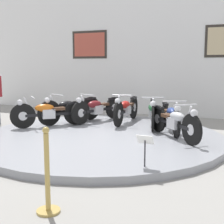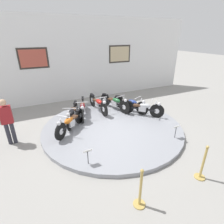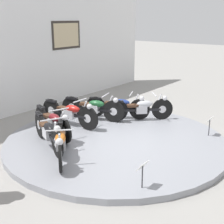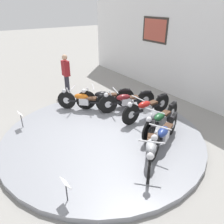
{
  "view_description": "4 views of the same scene",
  "coord_description": "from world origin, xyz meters",
  "px_view_note": "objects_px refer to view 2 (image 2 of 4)",
  "views": [
    {
      "loc": [
        3.03,
        -6.31,
        1.72
      ],
      "look_at": [
        0.25,
        0.06,
        0.66
      ],
      "focal_mm": 50.0,
      "sensor_mm": 36.0,
      "label": 1
    },
    {
      "loc": [
        -2.69,
        -5.68,
        3.53
      ],
      "look_at": [
        0.0,
        0.05,
        0.7
      ],
      "focal_mm": 28.0,
      "sensor_mm": 36.0,
      "label": 2
    },
    {
      "loc": [
        -5.9,
        -4.38,
        3.09
      ],
      "look_at": [
        0.22,
        0.29,
        0.72
      ],
      "focal_mm": 50.0,
      "sensor_mm": 36.0,
      "label": 3
    },
    {
      "loc": [
        4.5,
        -2.74,
        3.45
      ],
      "look_at": [
        -0.14,
        0.4,
        0.63
      ],
      "focal_mm": 35.0,
      "sensor_mm": 36.0,
      "label": 4
    }
  ],
  "objects_px": {
    "motorcycle_orange": "(70,122)",
    "stanchion_post_right_of_entry": "(202,167)",
    "info_placard_front_centre": "(176,129)",
    "motorcycle_maroon": "(83,108)",
    "visitor_standing": "(7,120)",
    "info_placard_front_left": "(88,153)",
    "stanchion_post_left_of_entry": "(140,194)",
    "motorcycle_green": "(115,102)",
    "motorcycle_red": "(98,103)",
    "motorcycle_black": "(72,114)",
    "motorcycle_silver": "(143,108)",
    "motorcycle_blue": "(131,104)"
  },
  "relations": [
    {
      "from": "motorcycle_orange",
      "to": "stanchion_post_right_of_entry",
      "type": "height_order",
      "value": "stanchion_post_right_of_entry"
    },
    {
      "from": "info_placard_front_centre",
      "to": "motorcycle_maroon",
      "type": "bearing_deg",
      "value": 127.01
    },
    {
      "from": "motorcycle_orange",
      "to": "visitor_standing",
      "type": "bearing_deg",
      "value": 172.74
    },
    {
      "from": "visitor_standing",
      "to": "stanchion_post_right_of_entry",
      "type": "height_order",
      "value": "visitor_standing"
    },
    {
      "from": "motorcycle_maroon",
      "to": "stanchion_post_right_of_entry",
      "type": "height_order",
      "value": "stanchion_post_right_of_entry"
    },
    {
      "from": "info_placard_front_left",
      "to": "stanchion_post_left_of_entry",
      "type": "relative_size",
      "value": 0.5
    },
    {
      "from": "info_placard_front_left",
      "to": "stanchion_post_right_of_entry",
      "type": "distance_m",
      "value": 3.07
    },
    {
      "from": "motorcycle_maroon",
      "to": "motorcycle_green",
      "type": "xyz_separation_m",
      "value": [
        1.61,
        0.0,
        0.0
      ]
    },
    {
      "from": "motorcycle_red",
      "to": "stanchion_post_left_of_entry",
      "type": "height_order",
      "value": "stanchion_post_left_of_entry"
    },
    {
      "from": "motorcycle_orange",
      "to": "motorcycle_green",
      "type": "height_order",
      "value": "motorcycle_green"
    },
    {
      "from": "stanchion_post_right_of_entry",
      "to": "motorcycle_black",
      "type": "bearing_deg",
      "value": 118.27
    },
    {
      "from": "motorcycle_silver",
      "to": "motorcycle_black",
      "type": "bearing_deg",
      "value": 167.6
    },
    {
      "from": "motorcycle_orange",
      "to": "motorcycle_red",
      "type": "relative_size",
      "value": 0.72
    },
    {
      "from": "motorcycle_red",
      "to": "info_placard_front_left",
      "type": "height_order",
      "value": "motorcycle_red"
    },
    {
      "from": "motorcycle_green",
      "to": "info_placard_front_centre",
      "type": "relative_size",
      "value": 3.76
    },
    {
      "from": "motorcycle_orange",
      "to": "motorcycle_green",
      "type": "distance_m",
      "value": 2.69
    },
    {
      "from": "info_placard_front_left",
      "to": "visitor_standing",
      "type": "relative_size",
      "value": 0.31
    },
    {
      "from": "motorcycle_blue",
      "to": "visitor_standing",
      "type": "bearing_deg",
      "value": -175.42
    },
    {
      "from": "motorcycle_red",
      "to": "info_placard_front_centre",
      "type": "distance_m",
      "value": 3.76
    },
    {
      "from": "motorcycle_maroon",
      "to": "stanchion_post_left_of_entry",
      "type": "distance_m",
      "value": 4.87
    },
    {
      "from": "motorcycle_orange",
      "to": "info_placard_front_left",
      "type": "relative_size",
      "value": 2.83
    },
    {
      "from": "motorcycle_orange",
      "to": "motorcycle_blue",
      "type": "distance_m",
      "value": 3.09
    },
    {
      "from": "motorcycle_black",
      "to": "stanchion_post_left_of_entry",
      "type": "xyz_separation_m",
      "value": [
        0.43,
        -4.38,
        -0.19
      ]
    },
    {
      "from": "info_placard_front_left",
      "to": "visitor_standing",
      "type": "xyz_separation_m",
      "value": [
        -2.02,
        2.32,
        0.42
      ]
    },
    {
      "from": "motorcycle_silver",
      "to": "visitor_standing",
      "type": "height_order",
      "value": "visitor_standing"
    },
    {
      "from": "motorcycle_maroon",
      "to": "motorcycle_blue",
      "type": "relative_size",
      "value": 1.06
    },
    {
      "from": "motorcycle_green",
      "to": "stanchion_post_left_of_entry",
      "type": "bearing_deg",
      "value": -109.97
    },
    {
      "from": "info_placard_front_left",
      "to": "stanchion_post_left_of_entry",
      "type": "distance_m",
      "value": 1.78
    },
    {
      "from": "motorcycle_green",
      "to": "motorcycle_blue",
      "type": "height_order",
      "value": "motorcycle_green"
    },
    {
      "from": "motorcycle_maroon",
      "to": "info_placard_front_left",
      "type": "relative_size",
      "value": 3.75
    },
    {
      "from": "motorcycle_silver",
      "to": "visitor_standing",
      "type": "distance_m",
      "value": 5.29
    },
    {
      "from": "motorcycle_green",
      "to": "motorcycle_silver",
      "type": "bearing_deg",
      "value": -54.35
    },
    {
      "from": "motorcycle_black",
      "to": "info_placard_front_centre",
      "type": "bearing_deg",
      "value": -42.2
    },
    {
      "from": "visitor_standing",
      "to": "stanchion_post_left_of_entry",
      "type": "bearing_deg",
      "value": -56.01
    },
    {
      "from": "motorcycle_black",
      "to": "info_placard_front_centre",
      "type": "height_order",
      "value": "motorcycle_black"
    },
    {
      "from": "motorcycle_maroon",
      "to": "stanchion_post_right_of_entry",
      "type": "relative_size",
      "value": 1.87
    },
    {
      "from": "motorcycle_black",
      "to": "motorcycle_silver",
      "type": "relative_size",
      "value": 1.27
    },
    {
      "from": "motorcycle_black",
      "to": "motorcycle_silver",
      "type": "bearing_deg",
      "value": -12.4
    },
    {
      "from": "info_placard_front_centre",
      "to": "visitor_standing",
      "type": "distance_m",
      "value": 5.77
    },
    {
      "from": "info_placard_front_centre",
      "to": "visitor_standing",
      "type": "relative_size",
      "value": 0.31
    },
    {
      "from": "motorcycle_maroon",
      "to": "motorcycle_silver",
      "type": "height_order",
      "value": "motorcycle_maroon"
    },
    {
      "from": "motorcycle_silver",
      "to": "motorcycle_red",
      "type": "bearing_deg",
      "value": 140.79
    },
    {
      "from": "info_placard_front_centre",
      "to": "motorcycle_red",
      "type": "bearing_deg",
      "value": 115.5
    },
    {
      "from": "motorcycle_silver",
      "to": "info_placard_front_left",
      "type": "relative_size",
      "value": 2.86
    },
    {
      "from": "motorcycle_maroon",
      "to": "motorcycle_black",
      "type": "bearing_deg",
      "value": -140.53
    },
    {
      "from": "motorcycle_black",
      "to": "stanchion_post_right_of_entry",
      "type": "bearing_deg",
      "value": -61.73
    },
    {
      "from": "motorcycle_green",
      "to": "visitor_standing",
      "type": "distance_m",
      "value": 4.55
    },
    {
      "from": "motorcycle_orange",
      "to": "motorcycle_maroon",
      "type": "xyz_separation_m",
      "value": [
        0.82,
        1.15,
        0.0
      ]
    },
    {
      "from": "motorcycle_blue",
      "to": "info_placard_front_left",
      "type": "height_order",
      "value": "motorcycle_blue"
    },
    {
      "from": "motorcycle_orange",
      "to": "motorcycle_green",
      "type": "relative_size",
      "value": 0.75
    }
  ]
}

